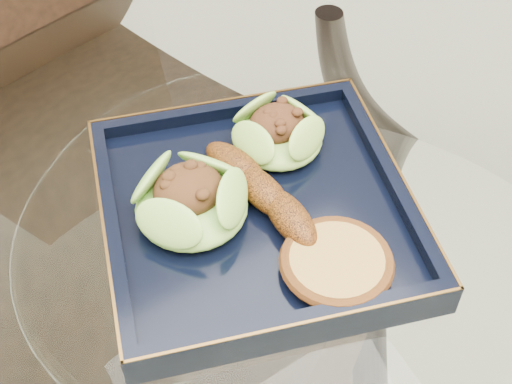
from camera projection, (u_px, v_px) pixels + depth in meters
dining_table at (273, 358)px, 0.74m from camera, size 1.13×1.13×0.77m
dining_chair at (112, 224)px, 1.01m from camera, size 0.45×0.45×0.86m
navy_plate at (256, 214)px, 0.64m from camera, size 0.35×0.35×0.02m
lettuce_wrap_left at (191, 202)px, 0.62m from camera, size 0.12×0.12×0.04m
lettuce_wrap_right at (278, 134)px, 0.68m from camera, size 0.10×0.10×0.03m
roasted_plantain at (262, 191)px, 0.63m from camera, size 0.04×0.15×0.03m
crumb_patty at (336, 264)px, 0.58m from camera, size 0.10×0.10×0.02m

